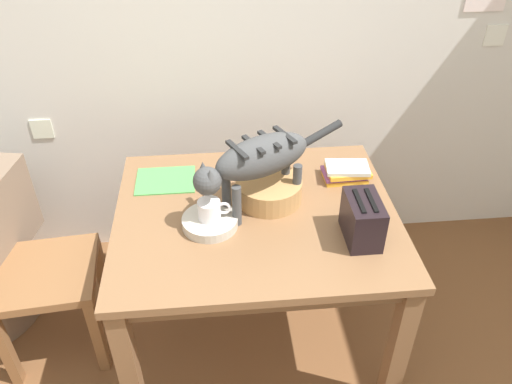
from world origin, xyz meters
TOP-DOWN VIEW (x-y plane):
  - wall_rear at (0.00, 1.91)m, footprint 4.33×0.11m
  - dining_table at (0.04, 1.13)m, footprint 1.13×0.94m
  - cat at (0.05, 1.15)m, footprint 0.61×0.33m
  - saucer_bowl at (-0.14, 1.06)m, footprint 0.22×0.22m
  - coffee_mug at (-0.14, 1.06)m, footprint 0.13×0.09m
  - magazine at (-0.33, 1.38)m, footprint 0.25×0.20m
  - book_stack at (0.46, 1.33)m, footprint 0.20×0.14m
  - wicker_basket at (0.10, 1.21)m, footprint 0.27×0.27m
  - toaster at (0.42, 0.94)m, footprint 0.12×0.20m
  - wooden_chair_far at (-0.90, 1.16)m, footprint 0.46×0.46m

SIDE VIEW (x-z plane):
  - wooden_chair_far at x=-0.90m, z-range -0.01..0.93m
  - dining_table at x=0.04m, z-range 0.28..1.02m
  - magazine at x=-0.33m, z-range 0.74..0.75m
  - saucer_bowl at x=-0.14m, z-range 0.74..0.78m
  - book_stack at x=0.46m, z-range 0.74..0.81m
  - wicker_basket at x=0.10m, z-range 0.75..0.84m
  - coffee_mug at x=-0.14m, z-range 0.78..0.86m
  - toaster at x=0.42m, z-range 0.74..0.92m
  - cat at x=0.05m, z-range 0.81..1.13m
  - wall_rear at x=0.00m, z-range 0.00..2.50m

